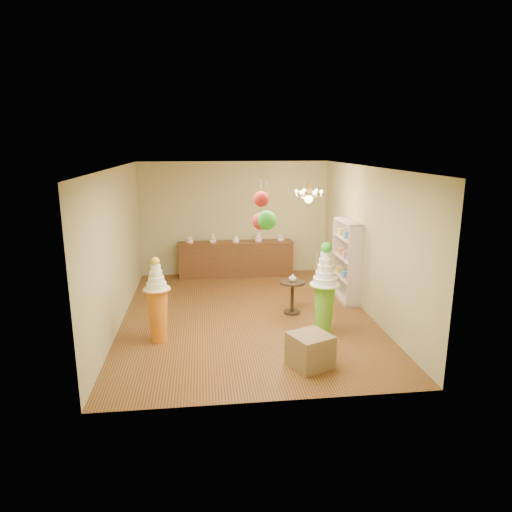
{
  "coord_description": "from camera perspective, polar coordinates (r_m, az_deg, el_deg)",
  "views": [
    {
      "loc": [
        -0.85,
        -8.78,
        3.43
      ],
      "look_at": [
        0.19,
        0.0,
        1.26
      ],
      "focal_mm": 32.0,
      "sensor_mm": 36.0,
      "label": 1
    }
  ],
  "objects": [
    {
      "name": "pom_red_left",
      "position": [
        6.71,
        0.59,
        4.38
      ],
      "size": [
        0.25,
        0.25,
        0.79
      ],
      "color": "#433B30",
      "rests_on": "ceiling"
    },
    {
      "name": "wall_right",
      "position": [
        9.59,
        13.86,
        1.8
      ],
      "size": [
        0.04,
        6.5,
        3.0
      ],
      "primitive_type": "cube",
      "color": "tan",
      "rests_on": "ground"
    },
    {
      "name": "round_table",
      "position": [
        9.48,
        4.56,
        -4.59
      ],
      "size": [
        0.7,
        0.7,
        0.69
      ],
      "rotation": [
        0.0,
        0.0,
        -0.4
      ],
      "color": "black",
      "rests_on": "floor"
    },
    {
      "name": "pom_green_mid",
      "position": [
        6.66,
        1.34,
        4.5
      ],
      "size": [
        0.28,
        0.28,
        0.79
      ],
      "color": "#433B30",
      "rests_on": "ceiling"
    },
    {
      "name": "chandelier",
      "position": [
        10.22,
        6.59,
        7.38
      ],
      "size": [
        0.81,
        0.81,
        0.85
      ],
      "rotation": [
        0.0,
        0.0,
        -0.36
      ],
      "color": "#C68C46",
      "rests_on": "ceiling"
    },
    {
      "name": "pedestal_green",
      "position": [
        8.43,
        8.54,
        -5.11
      ],
      "size": [
        0.59,
        0.59,
        1.74
      ],
      "rotation": [
        0.0,
        0.0,
        -0.12
      ],
      "color": "#67B929",
      "rests_on": "floor"
    },
    {
      "name": "floor",
      "position": [
        9.46,
        -1.14,
        -7.44
      ],
      "size": [
        6.5,
        6.5,
        0.0
      ],
      "primitive_type": "plane",
      "color": "brown",
      "rests_on": "ground"
    },
    {
      "name": "burlap_riser",
      "position": [
        7.4,
        6.8,
        -11.62
      ],
      "size": [
        0.77,
        0.77,
        0.53
      ],
      "primitive_type": "cube",
      "rotation": [
        0.0,
        0.0,
        0.41
      ],
      "color": "olive",
      "rests_on": "floor"
    },
    {
      "name": "pom_red_right",
      "position": [
        6.5,
        0.65,
        7.14
      ],
      "size": [
        0.22,
        0.22,
        0.44
      ],
      "color": "#433B30",
      "rests_on": "ceiling"
    },
    {
      "name": "wall_front",
      "position": [
        5.92,
        1.92,
        -5.23
      ],
      "size": [
        5.0,
        0.04,
        3.0
      ],
      "primitive_type": "cube",
      "color": "tan",
      "rests_on": "ground"
    },
    {
      "name": "wall_back",
      "position": [
        12.21,
        -2.68,
        4.7
      ],
      "size": [
        5.0,
        0.04,
        3.0
      ],
      "primitive_type": "cube",
      "color": "tan",
      "rests_on": "ground"
    },
    {
      "name": "pedestal_orange",
      "position": [
        8.27,
        -12.19,
        -6.35
      ],
      "size": [
        0.57,
        0.57,
        1.55
      ],
      "rotation": [
        0.0,
        0.0,
        -0.31
      ],
      "color": "orange",
      "rests_on": "floor"
    },
    {
      "name": "sideboard",
      "position": [
        12.14,
        -2.53,
        -0.27
      ],
      "size": [
        3.04,
        0.54,
        1.16
      ],
      "color": "#523019",
      "rests_on": "floor"
    },
    {
      "name": "wall_left",
      "position": [
        9.14,
        -16.98,
        1.0
      ],
      "size": [
        0.04,
        6.5,
        3.0
      ],
      "primitive_type": "cube",
      "color": "tan",
      "rests_on": "ground"
    },
    {
      "name": "shelving_unit",
      "position": [
        10.41,
        11.31,
        -0.52
      ],
      "size": [
        0.33,
        1.2,
        1.8
      ],
      "color": "beige",
      "rests_on": "floor"
    },
    {
      "name": "vase",
      "position": [
        9.38,
        4.6,
        -2.7
      ],
      "size": [
        0.19,
        0.19,
        0.17
      ],
      "primitive_type": "imported",
      "rotation": [
        0.0,
        0.0,
        0.17
      ],
      "color": "beige",
      "rests_on": "round_table"
    },
    {
      "name": "ceiling",
      "position": [
        8.83,
        -1.23,
        11.01
      ],
      "size": [
        6.5,
        6.5,
        0.0
      ],
      "primitive_type": "plane",
      "rotation": [
        3.14,
        0.0,
        0.0
      ],
      "color": "white",
      "rests_on": "ground"
    }
  ]
}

